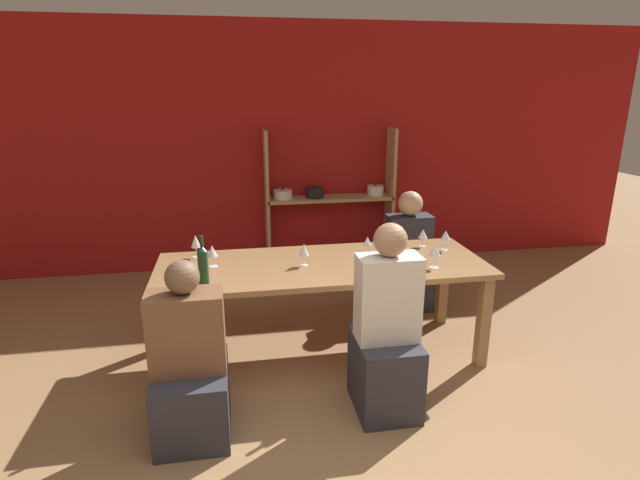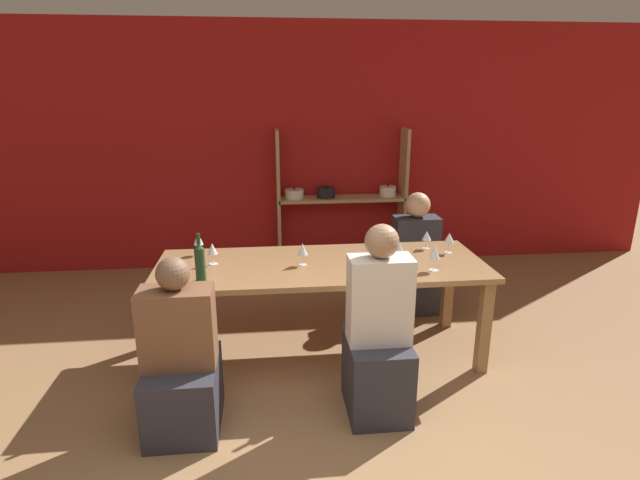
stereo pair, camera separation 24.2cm
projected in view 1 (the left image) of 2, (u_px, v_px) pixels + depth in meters
The scene contains 17 objects.
wall_back_red at pixel (273, 149), 5.56m from camera, with size 8.80×0.06×2.70m.
shelf_unit at pixel (327, 222), 5.70m from camera, with size 1.45×0.30×1.58m.
dining_table at pixel (322, 274), 3.73m from camera, with size 2.43×0.90×0.76m.
wine_bottle_green at pixel (388, 262), 3.39m from camera, with size 0.07×0.07×0.30m.
wine_bottle_dark at pixel (203, 264), 3.27m from camera, with size 0.07×0.07×0.33m.
wine_glass_white_a at pixel (435, 250), 3.57m from camera, with size 0.08×0.08×0.19m.
wine_glass_red_a at pixel (304, 250), 3.62m from camera, with size 0.07×0.07×0.17m.
wine_glass_white_b at pixel (212, 252), 3.60m from camera, with size 0.07×0.07×0.16m.
wine_glass_red_b at pixel (367, 242), 3.89m from camera, with size 0.07×0.07×0.14m.
wine_glass_white_c at pixel (423, 234), 4.06m from camera, with size 0.08×0.08×0.15m.
wine_glass_red_c at pixel (196, 242), 3.79m from camera, with size 0.07×0.07×0.18m.
wine_glass_red_d at pixel (446, 236), 3.96m from camera, with size 0.08×0.08×0.16m.
wine_glass_white_d at pixel (399, 246), 3.75m from camera, with size 0.07×0.07×0.16m.
cell_phone at pixel (365, 267), 3.61m from camera, with size 0.07×0.15×0.01m.
person_near_a at pixel (386, 344), 3.14m from camera, with size 0.38×0.48×1.25m.
person_far_a at pixel (407, 264), 4.73m from camera, with size 0.41×0.51×1.10m.
person_near_b at pixel (191, 374), 2.93m from camera, with size 0.43×0.53×1.10m.
Camera 1 is at (-0.46, -1.79, 2.00)m, focal length 28.00 mm.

